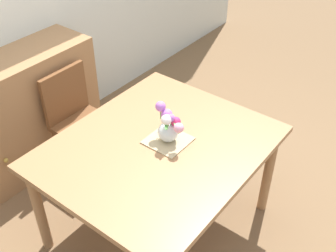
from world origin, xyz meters
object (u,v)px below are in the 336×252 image
(dining_table, at_px, (159,156))
(dresser, at_px, (17,117))
(flower_vase, at_px, (168,126))
(chair_far, at_px, (77,116))

(dining_table, height_order, dresser, dresser)
(dining_table, height_order, flower_vase, flower_vase)
(dining_table, relative_size, flower_vase, 5.71)
(chair_far, height_order, flower_vase, flower_vase)
(chair_far, distance_m, flower_vase, 1.03)
(flower_vase, bearing_deg, dresser, 100.31)
(chair_far, relative_size, flower_vase, 3.62)
(dining_table, xyz_separation_m, dresser, (-0.17, 1.33, -0.19))
(flower_vase, bearing_deg, dining_table, 163.56)
(dining_table, xyz_separation_m, flower_vase, (0.08, -0.02, 0.21))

